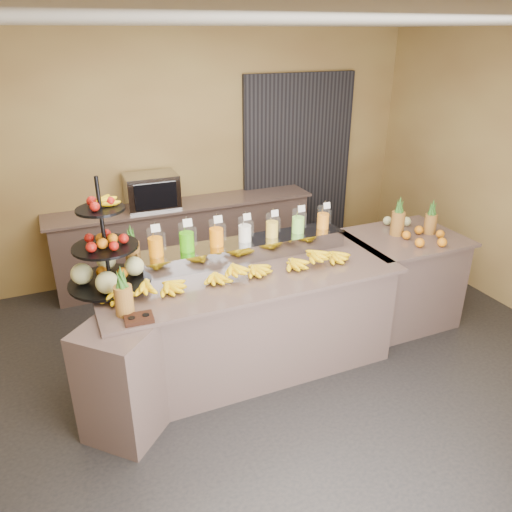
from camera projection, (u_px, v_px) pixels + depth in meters
ground at (262, 383)px, 4.28m from camera, size 6.00×6.00×0.00m
room_envelope at (245, 144)px, 4.23m from camera, size 6.04×5.02×2.82m
buffet_counter at (238, 324)px, 4.26m from camera, size 2.75×1.25×0.93m
right_counter at (400, 279)px, 5.03m from camera, size 1.08×0.88×0.93m
back_ledge at (185, 240)px, 5.96m from camera, size 3.10×0.55×0.93m
pitcher_tray at (245, 249)px, 4.38m from camera, size 1.85×0.30×0.15m
juice_pitcher_orange_a at (155, 244)px, 4.02m from camera, size 0.13×0.13×0.30m
juice_pitcher_green at (187, 239)px, 4.12m from camera, size 0.13×0.13×0.31m
juice_pitcher_orange_b at (216, 235)px, 4.21m from camera, size 0.12×0.13×0.30m
juice_pitcher_milk at (245, 231)px, 4.31m from camera, size 0.12×0.12×0.28m
juice_pitcher_lemon at (272, 227)px, 4.40m from camera, size 0.11×0.12×0.27m
juice_pitcher_lime at (298, 222)px, 4.50m from camera, size 0.12×0.12×0.28m
juice_pitcher_orange_c at (323, 219)px, 4.59m from camera, size 0.11×0.12×0.27m
banana_heap at (233, 270)px, 4.01m from camera, size 2.02×0.18×0.17m
fruit_stand at (113, 260)px, 3.80m from camera, size 0.70×0.70×0.89m
condiment_caddy at (139, 318)px, 3.44m from camera, size 0.21×0.16×0.03m
pineapple_left_a at (124, 297)px, 3.46m from camera, size 0.13×0.13×0.38m
pineapple_left_b at (133, 252)px, 4.14m from camera, size 0.13×0.13×0.39m
right_fruit_pile at (419, 230)px, 4.79m from camera, size 0.44×0.42×0.23m
oven_warmer at (152, 191)px, 5.57m from camera, size 0.58×0.41×0.38m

